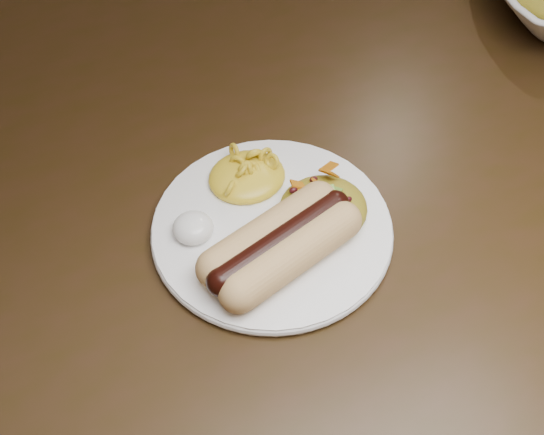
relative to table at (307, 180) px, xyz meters
name	(u,v)px	position (x,y,z in m)	size (l,w,h in m)	color
floor	(293,393)	(0.00, 0.00, -0.66)	(4.00, 4.00, 0.00)	#4C2613
table	(307,180)	(0.00, 0.00, 0.00)	(1.60, 0.90, 0.75)	black
plate	(272,228)	(-0.10, -0.12, 0.10)	(0.24, 0.24, 0.01)	white
hotdog	(281,243)	(-0.11, -0.16, 0.13)	(0.14, 0.10, 0.04)	tan
mac_and_cheese	(247,169)	(-0.10, -0.06, 0.12)	(0.08, 0.07, 0.03)	yellow
sour_cream	(193,225)	(-0.18, -0.10, 0.12)	(0.04, 0.04, 0.02)	white
taco_salad	(324,203)	(-0.05, -0.13, 0.12)	(0.09, 0.09, 0.04)	#B8781E
fork	(260,229)	(-0.11, -0.12, 0.09)	(0.02, 0.12, 0.00)	white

